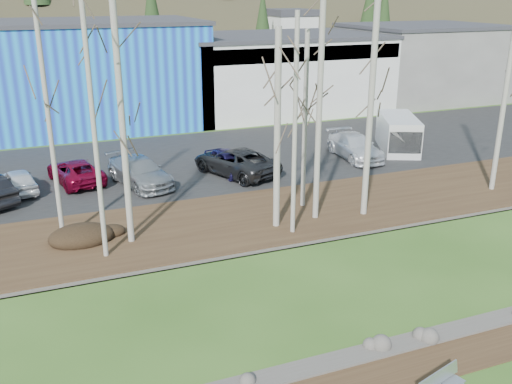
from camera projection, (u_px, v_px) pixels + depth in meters
name	position (u px, v px, depth m)	size (l,w,h in m)	color
dirt_strip	(409.00, 367.00, 16.83)	(80.00, 1.80, 0.03)	#382616
near_bank_rocks	(389.00, 349.00, 17.71)	(80.00, 0.80, 0.50)	#47423D
river	(326.00, 288.00, 21.30)	(80.00, 8.00, 0.90)	black
far_bank_rocks	(281.00, 245.00, 24.89)	(80.00, 0.80, 0.46)	#47423D
far_bank	(254.00, 218.00, 27.66)	(80.00, 7.00, 0.15)	#382616
parking_lot	(195.00, 161.00, 36.85)	(80.00, 14.00, 0.14)	black
building_blue	(72.00, 74.00, 45.64)	(20.40, 12.24, 8.30)	#1D3DB7
building_white	(278.00, 72.00, 52.16)	(18.36, 12.24, 6.80)	beige
building_grey	(422.00, 62.00, 57.68)	(14.28, 12.24, 7.30)	#65625E
dirt_mound	(81.00, 235.00, 24.85)	(2.81, 1.98, 0.55)	black
birch_0	(49.00, 120.00, 23.38)	(0.20, 0.20, 10.69)	#B4AEA3
birch_1	(122.00, 125.00, 23.24)	(0.27, 0.27, 10.34)	#B4AEA3
birch_2	(93.00, 119.00, 21.69)	(0.20, 0.20, 11.44)	#B4AEA3
birch_3	(277.00, 131.00, 25.11)	(0.30, 0.30, 8.96)	#B4AEA3
birch_4	(305.00, 121.00, 27.63)	(0.23, 0.23, 8.69)	#B4AEA3
birch_5	(295.00, 128.00, 24.32)	(0.20, 0.20, 9.62)	#B4AEA3
birch_6	(320.00, 94.00, 25.56)	(0.27, 0.27, 11.90)	#B4AEA3
birch_7	(371.00, 103.00, 26.20)	(0.29, 0.29, 10.91)	#B4AEA3
birch_8	(506.00, 86.00, 29.58)	(0.27, 0.27, 11.33)	#B4AEA3
car_0	(18.00, 181.00, 30.81)	(1.52, 3.78, 1.29)	silver
car_2	(75.00, 171.00, 32.32)	(2.21, 4.79, 1.33)	maroon
car_3	(140.00, 172.00, 31.93)	(2.14, 5.27, 1.53)	gray
car_4	(230.00, 162.00, 33.93)	(1.71, 4.24, 1.44)	#211B51
car_5	(236.00, 161.00, 33.75)	(2.65, 5.75, 1.60)	#272729
car_6	(355.00, 146.00, 37.07)	(2.14, 5.26, 1.53)	silver
van_white	(399.00, 134.00, 38.68)	(4.19, 5.70, 2.30)	white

